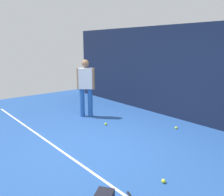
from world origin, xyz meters
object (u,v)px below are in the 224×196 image
at_px(tennis_ball_near_player, 176,128).
at_px(tennis_ball_mid_court, 106,124).
at_px(tennis_player, 86,85).
at_px(tennis_ball_by_fence, 164,181).

bearing_deg(tennis_ball_near_player, tennis_ball_mid_court, -139.06).
bearing_deg(tennis_ball_mid_court, tennis_ball_near_player, 40.94).
bearing_deg(tennis_player, tennis_ball_near_player, -23.18).
bearing_deg(tennis_ball_by_fence, tennis_ball_mid_court, 159.85).
bearing_deg(tennis_player, tennis_ball_by_fence, -64.59).
distance_m(tennis_ball_by_fence, tennis_ball_mid_court, 2.93).
distance_m(tennis_ball_near_player, tennis_ball_by_fence, 2.60).
distance_m(tennis_player, tennis_ball_mid_court, 1.38).
xyz_separation_m(tennis_ball_near_player, tennis_ball_mid_court, (-1.39, -1.21, 0.00)).
distance_m(tennis_ball_near_player, tennis_ball_mid_court, 1.85).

